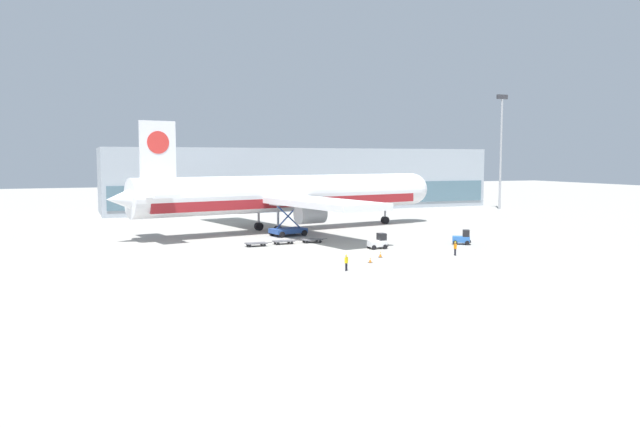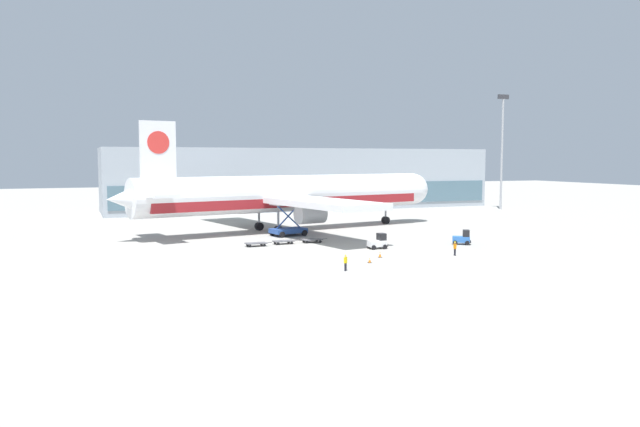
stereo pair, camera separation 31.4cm
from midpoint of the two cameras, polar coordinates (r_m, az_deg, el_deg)
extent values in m
plane|color=#9E9B93|center=(76.96, 3.17, -3.69)|extent=(400.00, 400.00, 0.00)
cube|color=#9EA8B2|center=(146.80, -1.55, 3.21)|extent=(90.00, 18.00, 14.00)
cube|color=slate|center=(138.43, -0.25, 1.80)|extent=(88.20, 0.20, 4.90)
cylinder|color=#9EA0A5|center=(149.69, 16.35, 5.20)|extent=(0.50, 0.50, 25.24)
cube|color=#333338|center=(150.35, 16.47, 10.20)|extent=(2.80, 0.50, 1.00)
cylinder|color=white|center=(100.97, -2.59, 1.87)|extent=(52.11, 16.13, 5.80)
cube|color=maroon|center=(101.05, -2.59, 1.13)|extent=(48.01, 15.18, 1.45)
sphere|color=white|center=(116.35, 8.50, 2.24)|extent=(5.68, 5.68, 5.68)
cone|color=white|center=(90.56, -16.90, 1.29)|extent=(7.36, 6.68, 5.51)
cube|color=white|center=(91.65, -14.51, 5.71)|extent=(5.18, 1.48, 8.00)
cylinder|color=red|center=(91.67, -14.52, 6.31)|extent=(3.25, 1.18, 3.20)
cube|color=white|center=(91.45, -15.04, 1.74)|extent=(6.14, 13.46, 0.50)
cube|color=white|center=(99.71, -3.88, 1.40)|extent=(17.48, 48.63, 0.90)
cylinder|color=#9EA0A5|center=(91.22, -0.77, -0.06)|extent=(4.68, 3.59, 2.80)
cylinder|color=#9EA0A5|center=(108.72, -6.48, 0.73)|extent=(4.68, 3.59, 2.80)
cylinder|color=#9EA0A5|center=(112.53, 6.11, 0.41)|extent=(0.36, 0.36, 4.00)
cylinder|color=black|center=(112.71, 6.10, -0.60)|extent=(1.45, 1.14, 1.30)
cylinder|color=#9EA0A5|center=(96.38, -3.75, -0.35)|extent=(0.36, 0.36, 4.00)
cylinder|color=black|center=(96.59, -3.74, -1.53)|extent=(1.45, 1.14, 1.30)
cylinder|color=#9EA0A5|center=(101.98, -5.51, -0.06)|extent=(0.36, 0.36, 4.00)
cylinder|color=black|center=(102.18, -5.50, -1.18)|extent=(1.45, 1.14, 1.30)
cube|color=#284C99|center=(94.66, -2.82, -1.56)|extent=(5.70, 3.98, 0.70)
cube|color=#B2B2B7|center=(94.28, -2.83, 0.88)|extent=(5.41, 3.78, 0.30)
cube|color=yellow|center=(94.24, -2.83, 1.21)|extent=(5.41, 3.78, 0.08)
cube|color=#284C99|center=(94.43, -2.83, -0.24)|extent=(4.21, 1.01, 3.81)
cube|color=#284C99|center=(94.43, -2.83, -0.24)|extent=(4.21, 1.01, 3.81)
cylinder|color=black|center=(96.97, -2.28, -1.61)|extent=(0.95, 0.53, 0.90)
cylinder|color=black|center=(94.43, -1.34, -1.79)|extent=(0.95, 0.53, 0.90)
cylinder|color=black|center=(95.04, -4.29, -1.76)|extent=(0.95, 0.53, 0.90)
cylinder|color=black|center=(92.44, -3.39, -1.94)|extent=(0.95, 0.53, 0.90)
cube|color=silver|center=(81.30, 5.34, -2.74)|extent=(2.31, 1.42, 0.80)
cube|color=black|center=(81.48, 5.75, -2.12)|extent=(0.91, 1.25, 0.90)
cube|color=black|center=(81.89, 6.10, -2.89)|extent=(0.17, 1.26, 0.24)
cylinder|color=black|center=(82.34, 5.62, -2.93)|extent=(0.60, 0.24, 0.60)
cylinder|color=black|center=(81.10, 6.06, -3.05)|extent=(0.60, 0.24, 0.60)
cylinder|color=black|center=(81.63, 4.61, -2.99)|extent=(0.60, 0.24, 0.60)
cylinder|color=black|center=(80.38, 5.04, -3.12)|extent=(0.60, 0.24, 0.60)
cube|color=#2D66B7|center=(87.23, 12.88, -2.32)|extent=(2.69, 2.43, 0.80)
cube|color=black|center=(87.15, 13.31, -1.77)|extent=(1.43, 1.53, 0.90)
cube|color=black|center=(87.31, 13.68, -2.51)|extent=(0.82, 1.14, 0.24)
cylinder|color=black|center=(88.01, 13.38, -2.52)|extent=(0.63, 0.53, 0.60)
cylinder|color=black|center=(86.62, 13.42, -2.65)|extent=(0.63, 0.53, 0.60)
cylinder|color=black|center=(87.96, 12.33, -2.51)|extent=(0.63, 0.53, 0.60)
cylinder|color=black|center=(86.57, 12.35, -2.63)|extent=(0.63, 0.53, 0.60)
cube|color=#56565B|center=(83.68, -5.78, -2.72)|extent=(2.84, 1.57, 0.12)
cube|color=#56565B|center=(84.24, -4.58, -2.65)|extent=(0.90, 0.10, 0.08)
cylinder|color=black|center=(84.61, -5.27, -2.79)|extent=(0.36, 0.15, 0.36)
cylinder|color=black|center=(83.40, -5.00, -2.90)|extent=(0.36, 0.15, 0.36)
cylinder|color=black|center=(84.03, -6.55, -2.86)|extent=(0.36, 0.15, 0.36)
cylinder|color=black|center=(82.82, -6.29, -2.97)|extent=(0.36, 0.15, 0.36)
cube|color=#56565B|center=(85.56, -3.26, -2.53)|extent=(2.84, 1.57, 0.12)
cube|color=#56565B|center=(86.20, -2.10, -2.47)|extent=(0.90, 0.10, 0.08)
cylinder|color=black|center=(86.52, -2.79, -2.60)|extent=(0.36, 0.15, 0.36)
cylinder|color=black|center=(85.33, -2.50, -2.71)|extent=(0.36, 0.15, 0.36)
cylinder|color=black|center=(85.86, -4.02, -2.67)|extent=(0.36, 0.15, 0.36)
cylinder|color=black|center=(84.67, -3.74, -2.77)|extent=(0.36, 0.15, 0.36)
cube|color=#56565B|center=(87.01, -0.63, -2.39)|extent=(2.84, 1.57, 0.12)
cube|color=#56565B|center=(87.73, 0.49, -2.33)|extent=(0.90, 0.10, 0.08)
cylinder|color=black|center=(88.00, -0.20, -2.47)|extent=(0.36, 0.15, 0.36)
cylinder|color=black|center=(86.84, 0.13, -2.57)|extent=(0.36, 0.15, 0.36)
cylinder|color=black|center=(87.26, -1.38, -2.53)|extent=(0.36, 0.15, 0.36)
cylinder|color=black|center=(86.09, -1.07, -2.64)|extent=(0.36, 0.15, 0.36)
cylinder|color=black|center=(77.20, 12.31, -3.47)|extent=(0.14, 0.14, 0.82)
cylinder|color=black|center=(77.02, 12.38, -3.49)|extent=(0.14, 0.14, 0.82)
cube|color=orange|center=(77.01, 12.35, -2.95)|extent=(0.26, 0.38, 0.62)
cylinder|color=orange|center=(77.21, 12.27, -2.90)|extent=(0.09, 0.09, 0.56)
cylinder|color=orange|center=(76.79, 12.44, -2.95)|extent=(0.09, 0.09, 0.56)
sphere|color=#846047|center=(76.95, 12.36, -2.64)|extent=(0.22, 0.22, 0.22)
sphere|color=yellow|center=(76.94, 12.36, -2.59)|extent=(0.21, 0.21, 0.21)
cylinder|color=black|center=(65.32, 2.53, -4.89)|extent=(0.14, 0.14, 0.83)
cylinder|color=black|center=(65.15, 2.44, -4.92)|extent=(0.14, 0.14, 0.83)
cube|color=yellow|center=(65.11, 2.49, -4.28)|extent=(0.42, 0.39, 0.62)
cylinder|color=yellow|center=(65.31, 2.59, -4.22)|extent=(0.09, 0.09, 0.56)
cylinder|color=yellow|center=(64.90, 2.38, -4.28)|extent=(0.09, 0.09, 0.56)
sphere|color=#DBB28E|center=(65.04, 2.49, -3.91)|extent=(0.22, 0.22, 0.22)
sphere|color=yellow|center=(65.03, 2.49, -3.86)|extent=(0.21, 0.21, 0.21)
cube|color=black|center=(74.37, 5.63, -4.00)|extent=(0.40, 0.40, 0.04)
cone|color=orange|center=(74.31, 5.63, -3.71)|extent=(0.32, 0.32, 0.73)
cylinder|color=white|center=(74.31, 5.63, -3.68)|extent=(0.19, 0.19, 0.10)
cube|color=black|center=(70.51, 4.69, -4.49)|extent=(0.40, 0.40, 0.04)
cone|color=orange|center=(70.46, 4.69, -4.25)|extent=(0.32, 0.32, 0.56)
cylinder|color=white|center=(70.46, 4.69, -4.23)|extent=(0.19, 0.19, 0.08)
camera|label=1|loc=(0.16, -89.90, 0.01)|focal=35.00mm
camera|label=2|loc=(0.16, 90.10, -0.01)|focal=35.00mm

